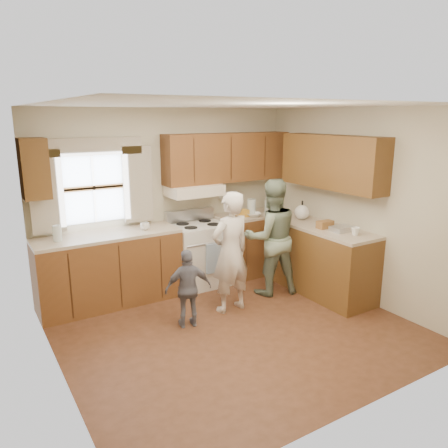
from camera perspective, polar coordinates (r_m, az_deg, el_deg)
room at (r=4.75m, az=1.50°, el=0.02°), size 3.80×3.80×3.80m
kitchen_fixtures at (r=6.05m, az=0.81°, el=-0.93°), size 3.80×2.25×2.15m
stove at (r=6.30m, az=-3.39°, el=-3.86°), size 0.76×0.67×1.07m
woman_left at (r=5.38m, az=0.84°, el=-3.73°), size 0.59×0.41×1.52m
woman_right at (r=5.94m, az=6.17°, el=-1.75°), size 0.91×0.79×1.59m
child at (r=5.08m, az=-4.68°, el=-8.41°), size 0.58×0.35×0.93m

